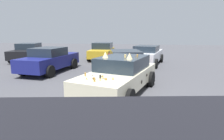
% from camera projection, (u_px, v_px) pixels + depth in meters
% --- Properties ---
extents(ground_plane, '(60.00, 60.00, 0.00)m').
position_uv_depth(ground_plane, '(119.00, 92.00, 7.45)').
color(ground_plane, '#47474C').
extents(art_car_decorated, '(4.82, 2.88, 1.62)m').
position_uv_depth(art_car_decorated, '(120.00, 74.00, 7.38)').
color(art_car_decorated, beige).
rests_on(art_car_decorated, ground).
extents(parked_sedan_row_back_far, '(4.85, 2.78, 1.34)m').
position_uv_depth(parked_sedan_row_back_far, '(125.00, 61.00, 10.84)').
color(parked_sedan_row_back_far, '#5B1419').
rests_on(parked_sedan_row_back_far, ground).
extents(parked_sedan_far_left, '(4.86, 2.73, 1.43)m').
position_uv_depth(parked_sedan_far_left, '(29.00, 52.00, 15.91)').
color(parked_sedan_far_left, black).
rests_on(parked_sedan_far_left, ground).
extents(parked_sedan_behind_left, '(4.42, 2.30, 1.46)m').
position_uv_depth(parked_sedan_behind_left, '(50.00, 60.00, 11.20)').
color(parked_sedan_behind_left, navy).
rests_on(parked_sedan_behind_left, ground).
extents(parked_sedan_near_left, '(4.15, 2.10, 1.44)m').
position_uv_depth(parked_sedan_near_left, '(102.00, 51.00, 16.45)').
color(parked_sedan_near_left, gold).
rests_on(parked_sedan_near_left, ground).
extents(parked_sedan_near_right, '(4.72, 2.61, 1.40)m').
position_uv_depth(parked_sedan_near_right, '(147.00, 55.00, 13.76)').
color(parked_sedan_near_right, white).
rests_on(parked_sedan_near_right, ground).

